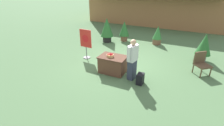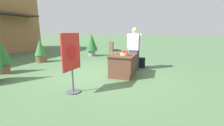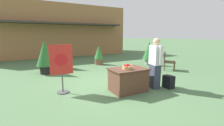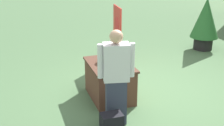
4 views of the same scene
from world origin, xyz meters
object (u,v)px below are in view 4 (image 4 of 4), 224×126
at_px(poster_board, 117,32).
at_px(apple_basket, 105,59).
at_px(display_table, 110,81).
at_px(person_visitor, 116,77).
at_px(potted_plant_far_right, 205,21).
at_px(backpack, 112,126).

bearing_deg(poster_board, apple_basket, 67.71).
bearing_deg(display_table, apple_basket, -144.08).
distance_m(display_table, person_visitor, 1.06).
bearing_deg(potted_plant_far_right, poster_board, -84.98).
bearing_deg(apple_basket, potted_plant_far_right, 118.95).
height_order(display_table, potted_plant_far_right, potted_plant_far_right).
bearing_deg(display_table, poster_board, 156.53).
bearing_deg(potted_plant_far_right, display_table, -59.56).
height_order(display_table, person_visitor, person_visitor).
distance_m(apple_basket, poster_board, 1.97).
bearing_deg(apple_basket, backpack, -13.46).
xyz_separation_m(backpack, poster_board, (-3.20, 1.21, 0.62)).
distance_m(backpack, potted_plant_far_right, 5.30).
xyz_separation_m(poster_board, potted_plant_far_right, (-0.24, 2.77, 0.01)).
xyz_separation_m(display_table, apple_basket, (-0.09, -0.06, 0.43)).
bearing_deg(apple_basket, poster_board, 153.82).
distance_m(display_table, potted_plant_far_right, 4.17).
relative_size(display_table, person_visitor, 0.69).
bearing_deg(person_visitor, potted_plant_far_right, -39.63).
distance_m(person_visitor, potted_plant_far_right, 4.82).
xyz_separation_m(apple_basket, poster_board, (-1.77, 0.87, 0.04)).
height_order(backpack, poster_board, poster_board).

